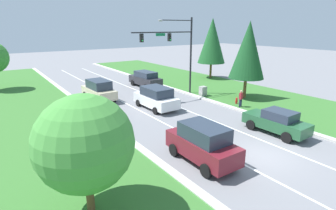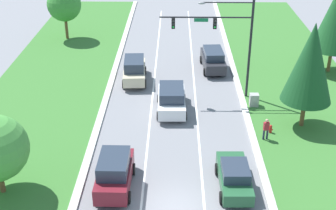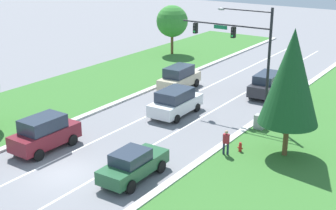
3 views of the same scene
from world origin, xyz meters
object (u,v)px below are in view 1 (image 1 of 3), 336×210
at_px(burgundy_suv, 203,143).
at_px(conifer_far_right_tree, 212,41).
at_px(white_suv, 156,98).
at_px(conifer_near_right_tree, 248,50).
at_px(oak_far_left_tree, 85,143).
at_px(traffic_signal_mast, 176,45).
at_px(champagne_suv, 99,90).
at_px(charcoal_suv, 145,79).
at_px(utility_cabinet, 203,91).
at_px(pedestrian, 241,98).
at_px(forest_sedan, 277,122).
at_px(fire_hydrant, 236,101).

bearing_deg(burgundy_suv, conifer_far_right_tree, 45.96).
relative_size(white_suv, burgundy_suv, 1.08).
height_order(conifer_near_right_tree, oak_far_left_tree, conifer_near_right_tree).
height_order(burgundy_suv, conifer_far_right_tree, conifer_far_right_tree).
distance_m(traffic_signal_mast, champagne_suv, 9.32).
distance_m(charcoal_suv, conifer_far_right_tree, 11.71).
xyz_separation_m(white_suv, conifer_far_right_tree, (14.69, 8.10, 4.41)).
bearing_deg(utility_cabinet, pedestrian, -89.50).
bearing_deg(forest_sedan, white_suv, 109.98).
xyz_separation_m(white_suv, fire_hydrant, (7.20, -3.45, -0.69)).
relative_size(forest_sedan, pedestrian, 2.72).
bearing_deg(white_suv, pedestrian, -34.51).
relative_size(forest_sedan, fire_hydrant, 6.58).
xyz_separation_m(fire_hydrant, conifer_near_right_tree, (2.50, 1.11, 4.74)).
height_order(traffic_signal_mast, utility_cabinet, traffic_signal_mast).
bearing_deg(burgundy_suv, white_suv, 72.57).
bearing_deg(charcoal_suv, conifer_near_right_tree, -65.42).
height_order(champagne_suv, white_suv, champagne_suv).
relative_size(pedestrian, conifer_near_right_tree, 0.21).
xyz_separation_m(burgundy_suv, oak_far_left_tree, (-6.62, -0.52, 1.94)).
relative_size(charcoal_suv, conifer_far_right_tree, 0.60).
bearing_deg(traffic_signal_mast, fire_hydrant, -63.84).
xyz_separation_m(champagne_suv, utility_cabinet, (9.99, -4.88, -0.55)).
xyz_separation_m(charcoal_suv, conifer_far_right_tree, (10.83, -0.54, 4.42)).
relative_size(traffic_signal_mast, charcoal_suv, 1.62).
bearing_deg(burgundy_suv, traffic_signal_mast, 59.98).
relative_size(fire_hydrant, oak_far_left_tree, 0.14).
distance_m(forest_sedan, conifer_near_right_tree, 10.54).
bearing_deg(forest_sedan, traffic_signal_mast, 87.28).
height_order(champagne_suv, charcoal_suv, champagne_suv).
height_order(forest_sedan, utility_cabinet, forest_sedan).
xyz_separation_m(fire_hydrant, conifer_far_right_tree, (7.49, 11.55, 5.10)).
xyz_separation_m(champagne_suv, fire_hydrant, (10.57, -9.15, -0.76)).
relative_size(conifer_near_right_tree, oak_far_left_tree, 1.59).
relative_size(pedestrian, conifer_far_right_tree, 0.20).
distance_m(champagne_suv, conifer_far_right_tree, 18.73).
bearing_deg(white_suv, oak_far_left_tree, -134.18).
xyz_separation_m(forest_sedan, utility_cabinet, (2.80, 10.84, -0.34)).
bearing_deg(forest_sedan, utility_cabinet, 74.67).
bearing_deg(traffic_signal_mast, utility_cabinet, -36.64).
height_order(forest_sedan, charcoal_suv, charcoal_suv).
bearing_deg(conifer_far_right_tree, traffic_signal_mast, -152.26).
relative_size(fire_hydrant, conifer_near_right_tree, 0.09).
xyz_separation_m(charcoal_suv, pedestrian, (2.80, -13.03, -0.08)).
relative_size(white_suv, utility_cabinet, 4.45).
height_order(burgundy_suv, fire_hydrant, burgundy_suv).
distance_m(forest_sedan, burgundy_suv, 7.11).
height_order(traffic_signal_mast, forest_sedan, traffic_signal_mast).
relative_size(traffic_signal_mast, fire_hydrant, 11.92).
distance_m(traffic_signal_mast, conifer_far_right_tree, 11.82).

